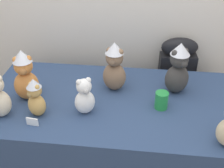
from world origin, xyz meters
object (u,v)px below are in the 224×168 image
object	(u,v)px
display_table	(112,143)
teddy_bear_ginger	(25,76)
teddy_bear_snow	(85,97)
teddy_bear_honey	(36,98)
teddy_bear_charcoal	(178,69)
instrument_case	(174,90)
party_cup_green	(161,100)
teddy_bear_mocha	(115,67)

from	to	relation	value
display_table	teddy_bear_ginger	distance (m)	0.76
teddy_bear_snow	teddy_bear_ginger	bearing A→B (deg)	135.67
teddy_bear_ginger	teddy_bear_honey	bearing A→B (deg)	-71.14
teddy_bear_charcoal	teddy_bear_honey	size ratio (longest dim) A/B	1.42
instrument_case	teddy_bear_snow	distance (m)	1.00
teddy_bear_charcoal	party_cup_green	size ratio (longest dim) A/B	3.20
instrument_case	display_table	bearing A→B (deg)	-133.70
teddy_bear_ginger	teddy_bear_mocha	size ratio (longest dim) A/B	1.00
teddy_bear_ginger	party_cup_green	world-z (taller)	teddy_bear_ginger
teddy_bear_mocha	teddy_bear_ginger	bearing A→B (deg)	-150.41
display_table	teddy_bear_mocha	xyz separation A→B (m)	(0.00, 0.13, 0.54)
instrument_case	teddy_bear_charcoal	distance (m)	0.61
instrument_case	teddy_bear_ginger	distance (m)	1.23
teddy_bear_snow	teddy_bear_mocha	size ratio (longest dim) A/B	0.70
teddy_bear_charcoal	party_cup_green	bearing A→B (deg)	-146.98
teddy_bear_honey	teddy_bear_ginger	bearing A→B (deg)	156.66
teddy_bear_ginger	teddy_bear_honey	distance (m)	0.20
instrument_case	teddy_bear_mocha	world-z (taller)	teddy_bear_mocha
instrument_case	party_cup_green	size ratio (longest dim) A/B	8.68
teddy_bear_ginger	teddy_bear_snow	bearing A→B (deg)	-32.12
teddy_bear_honey	teddy_bear_snow	size ratio (longest dim) A/B	1.05
teddy_bear_honey	party_cup_green	xyz separation A→B (m)	(0.73, 0.15, -0.07)
display_table	party_cup_green	size ratio (longest dim) A/B	14.89
teddy_bear_snow	teddy_bear_charcoal	bearing A→B (deg)	-1.88
display_table	teddy_bear_honey	distance (m)	0.68
teddy_bear_honey	instrument_case	bearing A→B (deg)	71.56
instrument_case	teddy_bear_charcoal	bearing A→B (deg)	-101.08
display_table	teddy_bear_ginger	bearing A→B (deg)	-175.67
teddy_bear_charcoal	teddy_bear_mocha	size ratio (longest dim) A/B	1.03
display_table	teddy_bear_snow	bearing A→B (deg)	-135.09
party_cup_green	teddy_bear_charcoal	bearing A→B (deg)	62.81
display_table	teddy_bear_charcoal	size ratio (longest dim) A/B	4.66
display_table	teddy_bear_ginger	size ratio (longest dim) A/B	4.82
instrument_case	teddy_bear_snow	world-z (taller)	teddy_bear_snow
display_table	teddy_bear_mocha	size ratio (longest dim) A/B	4.81
teddy_bear_charcoal	teddy_bear_honey	distance (m)	0.90
teddy_bear_honey	teddy_bear_mocha	bearing A→B (deg)	68.45
party_cup_green	instrument_case	bearing A→B (deg)	76.68
display_table	teddy_bear_charcoal	xyz separation A→B (m)	(0.41, 0.14, 0.55)
display_table	party_cup_green	bearing A→B (deg)	-8.57
teddy_bear_ginger	party_cup_green	size ratio (longest dim) A/B	3.09
teddy_bear_mocha	party_cup_green	xyz separation A→B (m)	(0.31, -0.18, -0.11)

